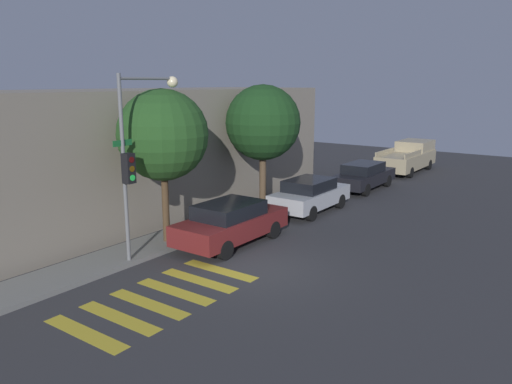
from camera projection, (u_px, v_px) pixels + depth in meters
name	position (u px, v px, depth m)	size (l,w,h in m)	color
ground_plane	(256.00, 269.00, 15.18)	(60.00, 60.00, 0.00)	#333335
sidewalk	(162.00, 242.00, 17.49)	(26.00, 1.76, 0.14)	slate
building_row	(82.00, 159.00, 19.38)	(26.00, 6.00, 5.25)	gray
crosswalk	(162.00, 297.00, 13.14)	(5.21, 2.60, 0.00)	gold
traffic_light_pole	(138.00, 145.00, 15.13)	(2.68, 0.56, 5.81)	slate
sedan_near_corner	(231.00, 222.00, 17.32)	(4.45, 1.88, 1.50)	maroon
sedan_middle	(310.00, 194.00, 21.69)	(4.22, 1.84, 1.46)	#B7BABF
sedan_far_end	(364.00, 176.00, 26.19)	(4.59, 1.75, 1.42)	black
pickup_truck	(408.00, 157.00, 31.53)	(5.69, 2.03, 1.85)	tan
tree_near_corner	(163.00, 135.00, 16.62)	(3.06, 3.06, 5.36)	#4C3823
tree_midblock	(263.00, 123.00, 21.23)	(3.21, 3.21, 5.47)	brown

